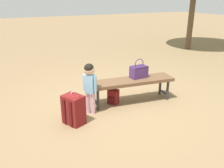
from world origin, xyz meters
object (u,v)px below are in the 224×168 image
(park_bench, at_px, (132,82))
(handbag, at_px, (139,71))
(backpack_large, at_px, (74,108))
(child_standing, at_px, (90,81))
(backpack_small, at_px, (113,96))

(park_bench, distance_m, handbag, 0.26)
(handbag, bearing_deg, backpack_large, 13.11)
(child_standing, bearing_deg, park_bench, -173.96)
(handbag, height_order, backpack_large, handbag)
(handbag, distance_m, child_standing, 1.06)
(backpack_large, bearing_deg, backpack_small, -157.59)
(handbag, xyz_separation_m, backpack_small, (0.52, -0.04, -0.42))
(backpack_large, bearing_deg, handbag, -166.89)
(park_bench, bearing_deg, handbag, -166.61)
(handbag, distance_m, backpack_large, 1.48)
(handbag, bearing_deg, park_bench, 13.39)
(backpack_small, bearing_deg, park_bench, 166.86)
(handbag, relative_size, backpack_small, 1.15)
(park_bench, height_order, backpack_large, backpack_large)
(park_bench, xyz_separation_m, backpack_small, (0.34, -0.08, -0.23))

